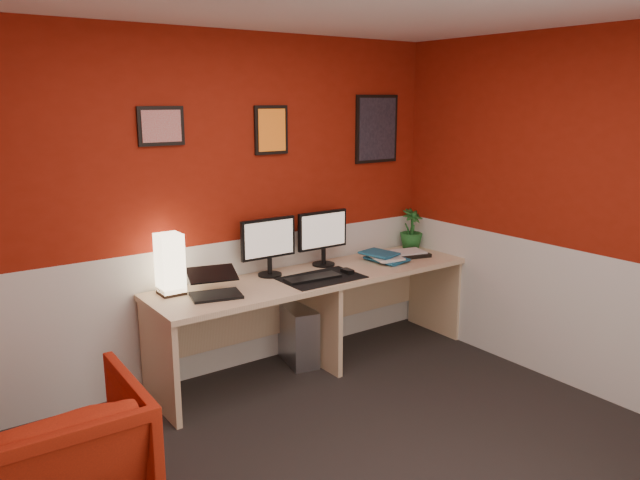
# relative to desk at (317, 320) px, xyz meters

# --- Properties ---
(wall_back) EXTENTS (4.00, 0.01, 2.50)m
(wall_back) POSITION_rel_desk_xyz_m (-0.72, 0.34, 0.89)
(wall_back) COLOR maroon
(wall_back) RESTS_ON ground
(wall_right) EXTENTS (0.01, 3.50, 2.50)m
(wall_right) POSITION_rel_desk_xyz_m (1.28, -1.41, 0.89)
(wall_right) COLOR maroon
(wall_right) RESTS_ON ground
(wainscot_back) EXTENTS (4.00, 0.01, 1.00)m
(wainscot_back) POSITION_rel_desk_xyz_m (-0.72, 0.34, 0.14)
(wainscot_back) COLOR silver
(wainscot_back) RESTS_ON ground
(wainscot_right) EXTENTS (0.01, 3.50, 1.00)m
(wainscot_right) POSITION_rel_desk_xyz_m (1.28, -1.41, 0.14)
(wainscot_right) COLOR silver
(wainscot_right) RESTS_ON ground
(desk) EXTENTS (2.60, 0.65, 0.73)m
(desk) POSITION_rel_desk_xyz_m (0.00, 0.00, 0.00)
(desk) COLOR #CFAF85
(desk) RESTS_ON ground
(shoji_lamp) EXTENTS (0.16, 0.16, 0.40)m
(shoji_lamp) POSITION_rel_desk_xyz_m (-1.09, 0.18, 0.56)
(shoji_lamp) COLOR #FFE5B2
(shoji_lamp) RESTS_ON desk
(laptop) EXTENTS (0.38, 0.30, 0.22)m
(laptop) POSITION_rel_desk_xyz_m (-0.87, -0.05, 0.47)
(laptop) COLOR black
(laptop) RESTS_ON desk
(monitor_left) EXTENTS (0.45, 0.06, 0.58)m
(monitor_left) POSITION_rel_desk_xyz_m (-0.31, 0.18, 0.66)
(monitor_left) COLOR black
(monitor_left) RESTS_ON desk
(monitor_right) EXTENTS (0.45, 0.06, 0.58)m
(monitor_right) POSITION_rel_desk_xyz_m (0.19, 0.19, 0.66)
(monitor_right) COLOR black
(monitor_right) RESTS_ON desk
(desk_mat) EXTENTS (0.60, 0.38, 0.01)m
(desk_mat) POSITION_rel_desk_xyz_m (-0.04, -0.10, 0.37)
(desk_mat) COLOR black
(desk_mat) RESTS_ON desk
(keyboard) EXTENTS (0.43, 0.17, 0.02)m
(keyboard) POSITION_rel_desk_xyz_m (-0.11, -0.10, 0.38)
(keyboard) COLOR black
(keyboard) RESTS_ON desk_mat
(mouse) EXTENTS (0.06, 0.10, 0.03)m
(mouse) POSITION_rel_desk_xyz_m (0.20, -0.12, 0.39)
(mouse) COLOR black
(mouse) RESTS_ON desk_mat
(book_bottom) EXTENTS (0.27, 0.34, 0.03)m
(book_bottom) POSITION_rel_desk_xyz_m (0.57, -0.03, 0.38)
(book_bottom) COLOR #1C5C81
(book_bottom) RESTS_ON desk
(book_middle) EXTENTS (0.30, 0.35, 0.02)m
(book_middle) POSITION_rel_desk_xyz_m (0.55, 0.02, 0.40)
(book_middle) COLOR silver
(book_middle) RESTS_ON book_bottom
(book_top) EXTENTS (0.26, 0.32, 0.03)m
(book_top) POSITION_rel_desk_xyz_m (0.53, 0.00, 0.43)
(book_top) COLOR #1C5C81
(book_top) RESTS_ON book_middle
(zen_tray) EXTENTS (0.40, 0.33, 0.03)m
(zen_tray) POSITION_rel_desk_xyz_m (0.94, 0.02, 0.38)
(zen_tray) COLOR black
(zen_tray) RESTS_ON desk
(potted_plant) EXTENTS (0.20, 0.20, 0.35)m
(potted_plant) POSITION_rel_desk_xyz_m (1.16, 0.20, 0.54)
(potted_plant) COLOR #19591E
(potted_plant) RESTS_ON desk
(pc_tower) EXTENTS (0.29, 0.48, 0.45)m
(pc_tower) POSITION_rel_desk_xyz_m (-0.09, 0.15, -0.14)
(pc_tower) COLOR #99999E
(pc_tower) RESTS_ON ground
(armchair) EXTENTS (0.78, 0.80, 0.71)m
(armchair) POSITION_rel_desk_xyz_m (-2.08, -0.81, -0.01)
(armchair) COLOR #B1230D
(armchair) RESTS_ON ground
(art_left) EXTENTS (0.32, 0.02, 0.26)m
(art_left) POSITION_rel_desk_xyz_m (-1.04, 0.33, 1.49)
(art_left) COLOR red
(art_left) RESTS_ON wall_back
(art_center) EXTENTS (0.28, 0.02, 0.36)m
(art_center) POSITION_rel_desk_xyz_m (-0.19, 0.33, 1.44)
(art_center) COLOR orange
(art_center) RESTS_ON wall_back
(art_right) EXTENTS (0.44, 0.02, 0.56)m
(art_right) POSITION_rel_desk_xyz_m (0.84, 0.33, 1.42)
(art_right) COLOR black
(art_right) RESTS_ON wall_back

